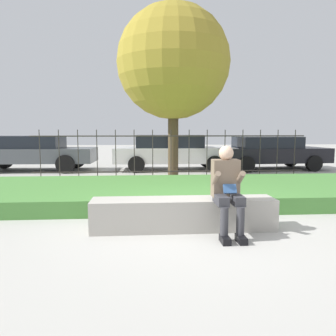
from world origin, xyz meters
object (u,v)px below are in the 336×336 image
object	(u,v)px
person_seated_reader	(227,187)
car_parked_left	(31,152)
stone_bench	(183,216)
car_parked_right	(269,152)
car_parked_center	(173,151)
tree_behind_fence	(173,63)

from	to	relation	value
person_seated_reader	car_parked_left	xyz separation A→B (m)	(-5.34, 7.95, 0.01)
stone_bench	car_parked_right	world-z (taller)	car_parked_right
car_parked_center	stone_bench	bearing A→B (deg)	-92.37
car_parked_center	car_parked_left	world-z (taller)	car_parked_center
car_parked_center	tree_behind_fence	bearing A→B (deg)	-93.30
car_parked_right	car_parked_center	size ratio (longest dim) A/B	0.94
stone_bench	car_parked_left	xyz separation A→B (m)	(-4.75, 7.66, 0.50)
car_parked_center	tree_behind_fence	distance (m)	3.51
car_parked_right	car_parked_left	distance (m)	9.00
stone_bench	car_parked_left	size ratio (longest dim) A/B	0.60
car_parked_center	car_parked_left	distance (m)	5.27
person_seated_reader	car_parked_left	distance (m)	9.58
car_parked_right	car_parked_center	world-z (taller)	car_parked_center
car_parked_left	car_parked_right	bearing A→B (deg)	0.47
stone_bench	car_parked_center	size ratio (longest dim) A/B	0.61
car_parked_center	car_parked_right	bearing A→B (deg)	-0.08
stone_bench	person_seated_reader	bearing A→B (deg)	-26.20
car_parked_center	person_seated_reader	bearing A→B (deg)	-87.98
stone_bench	car_parked_right	distance (m)	8.61
stone_bench	tree_behind_fence	xyz separation A→B (m)	(0.34, 5.55, 3.36)
car_parked_center	car_parked_left	size ratio (longest dim) A/B	0.99
car_parked_left	stone_bench	bearing A→B (deg)	-56.57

